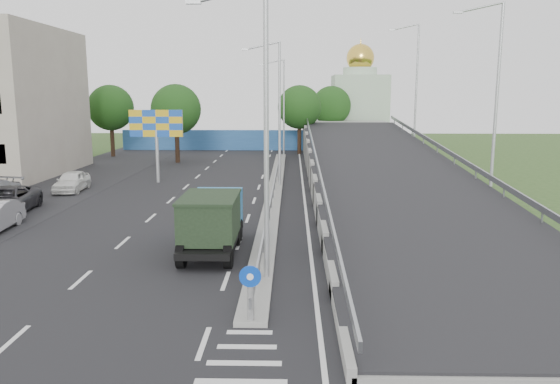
{
  "coord_description": "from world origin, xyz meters",
  "views": [
    {
      "loc": [
        1.19,
        -12.82,
        6.74
      ],
      "look_at": [
        0.64,
        12.13,
        2.2
      ],
      "focal_mm": 35.0,
      "sensor_mm": 36.0,
      "label": 1
    }
  ],
  "objects_px": {
    "church": "(359,104)",
    "sign_bollard": "(250,293)",
    "lamp_post_near": "(261,120)",
    "lamp_post_mid": "(277,106)",
    "dump_truck": "(213,219)",
    "parked_car_c": "(6,201)",
    "lamp_post_far": "(282,102)",
    "parked_car_e": "(72,181)",
    "billboard": "(156,128)"
  },
  "relations": [
    {
      "from": "lamp_post_far",
      "to": "church",
      "type": "relative_size",
      "value": 0.73
    },
    {
      "from": "parked_car_c",
      "to": "parked_car_e",
      "type": "relative_size",
      "value": 1.3
    },
    {
      "from": "church",
      "to": "dump_truck",
      "type": "height_order",
      "value": "church"
    },
    {
      "from": "parked_car_c",
      "to": "lamp_post_mid",
      "type": "bearing_deg",
      "value": 24.91
    },
    {
      "from": "parked_car_c",
      "to": "sign_bollard",
      "type": "bearing_deg",
      "value": -50.84
    },
    {
      "from": "lamp_post_mid",
      "to": "parked_car_c",
      "type": "height_order",
      "value": "lamp_post_mid"
    },
    {
      "from": "parked_car_e",
      "to": "sign_bollard",
      "type": "bearing_deg",
      "value": -61.66
    },
    {
      "from": "lamp_post_mid",
      "to": "parked_car_c",
      "type": "bearing_deg",
      "value": -148.91
    },
    {
      "from": "lamp_post_mid",
      "to": "parked_car_c",
      "type": "distance_m",
      "value": 18.28
    },
    {
      "from": "sign_bollard",
      "to": "dump_truck",
      "type": "distance_m",
      "value": 7.97
    },
    {
      "from": "lamp_post_mid",
      "to": "parked_car_e",
      "type": "distance_m",
      "value": 15.18
    },
    {
      "from": "lamp_post_near",
      "to": "church",
      "type": "height_order",
      "value": "church"
    },
    {
      "from": "lamp_post_mid",
      "to": "dump_truck",
      "type": "xyz_separation_m",
      "value": [
        -2.31,
        -16.18,
        -4.38
      ]
    },
    {
      "from": "lamp_post_far",
      "to": "dump_truck",
      "type": "height_order",
      "value": "lamp_post_far"
    },
    {
      "from": "church",
      "to": "billboard",
      "type": "bearing_deg",
      "value": -120.7
    },
    {
      "from": "dump_truck",
      "to": "parked_car_c",
      "type": "distance_m",
      "value": 14.6
    },
    {
      "from": "lamp_post_far",
      "to": "parked_car_c",
      "type": "xyz_separation_m",
      "value": [
        -15.04,
        -29.07,
        -5.05
      ]
    },
    {
      "from": "lamp_post_far",
      "to": "parked_car_e",
      "type": "bearing_deg",
      "value": -122.95
    },
    {
      "from": "lamp_post_mid",
      "to": "dump_truck",
      "type": "height_order",
      "value": "lamp_post_mid"
    },
    {
      "from": "lamp_post_mid",
      "to": "dump_truck",
      "type": "relative_size",
      "value": 1.72
    },
    {
      "from": "parked_car_c",
      "to": "parked_car_e",
      "type": "distance_m",
      "value": 7.25
    },
    {
      "from": "lamp_post_far",
      "to": "parked_car_e",
      "type": "distance_m",
      "value": 26.56
    },
    {
      "from": "sign_bollard",
      "to": "parked_car_c",
      "type": "distance_m",
      "value": 20.99
    },
    {
      "from": "lamp_post_near",
      "to": "lamp_post_mid",
      "type": "bearing_deg",
      "value": 90.0
    },
    {
      "from": "dump_truck",
      "to": "parked_car_c",
      "type": "relative_size",
      "value": 1.07
    },
    {
      "from": "church",
      "to": "sign_bollard",
      "type": "bearing_deg",
      "value": -99.81
    },
    {
      "from": "lamp_post_near",
      "to": "parked_car_e",
      "type": "distance_m",
      "value": 23.57
    },
    {
      "from": "dump_truck",
      "to": "parked_car_e",
      "type": "xyz_separation_m",
      "value": [
        -11.87,
        14.3,
        -0.72
      ]
    },
    {
      "from": "lamp_post_mid",
      "to": "lamp_post_far",
      "type": "height_order",
      "value": "same"
    },
    {
      "from": "lamp_post_near",
      "to": "dump_truck",
      "type": "xyz_separation_m",
      "value": [
        -2.31,
        3.82,
        -4.38
      ]
    },
    {
      "from": "lamp_post_near",
      "to": "parked_car_c",
      "type": "height_order",
      "value": "lamp_post_near"
    },
    {
      "from": "lamp_post_far",
      "to": "parked_car_c",
      "type": "bearing_deg",
      "value": -117.36
    },
    {
      "from": "billboard",
      "to": "church",
      "type": "bearing_deg",
      "value": 59.3
    },
    {
      "from": "dump_truck",
      "to": "parked_car_e",
      "type": "height_order",
      "value": "dump_truck"
    },
    {
      "from": "lamp_post_mid",
      "to": "church",
      "type": "height_order",
      "value": "church"
    },
    {
      "from": "sign_bollard",
      "to": "church",
      "type": "height_order",
      "value": "church"
    },
    {
      "from": "parked_car_c",
      "to": "parked_car_e",
      "type": "bearing_deg",
      "value": 76.96
    },
    {
      "from": "lamp_post_mid",
      "to": "church",
      "type": "relative_size",
      "value": 0.73
    },
    {
      "from": "lamp_post_near",
      "to": "dump_truck",
      "type": "bearing_deg",
      "value": 121.14
    },
    {
      "from": "sign_bollard",
      "to": "parked_car_c",
      "type": "height_order",
      "value": "sign_bollard"
    },
    {
      "from": "lamp_post_mid",
      "to": "church",
      "type": "distance_m",
      "value": 35.41
    },
    {
      "from": "lamp_post_near",
      "to": "parked_car_e",
      "type": "height_order",
      "value": "lamp_post_near"
    },
    {
      "from": "sign_bollard",
      "to": "parked_car_e",
      "type": "height_order",
      "value": "sign_bollard"
    },
    {
      "from": "dump_truck",
      "to": "lamp_post_far",
      "type": "bearing_deg",
      "value": 86.2
    },
    {
      "from": "lamp_post_mid",
      "to": "billboard",
      "type": "relative_size",
      "value": 1.83
    },
    {
      "from": "lamp_post_far",
      "to": "parked_car_c",
      "type": "height_order",
      "value": "lamp_post_far"
    },
    {
      "from": "billboard",
      "to": "parked_car_e",
      "type": "height_order",
      "value": "billboard"
    },
    {
      "from": "sign_bollard",
      "to": "lamp_post_far",
      "type": "height_order",
      "value": "lamp_post_far"
    },
    {
      "from": "lamp_post_near",
      "to": "church",
      "type": "xyz_separation_m",
      "value": [
        9.89,
        54.0,
        -0.5
      ]
    },
    {
      "from": "lamp_post_far",
      "to": "dump_truck",
      "type": "relative_size",
      "value": 1.72
    }
  ]
}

